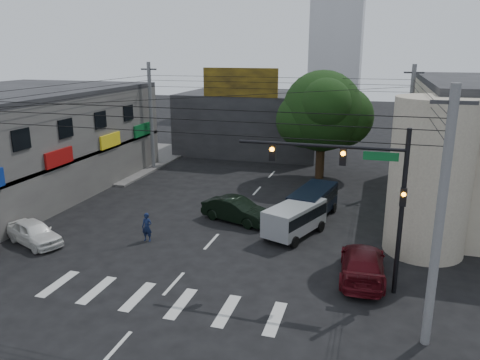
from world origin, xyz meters
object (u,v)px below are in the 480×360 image
at_px(white_compact, 34,233).
at_px(silver_minivan, 295,220).
at_px(navy_van, 313,204).
at_px(utility_pole_far_left, 151,117).
at_px(maroon_sedan, 362,264).
at_px(traffic_officer, 147,227).
at_px(utility_pole_near_right, 439,223).
at_px(street_tree, 322,111).
at_px(utility_pole_far_right, 409,128).
at_px(dark_sedan, 237,210).
at_px(traffic_gantry, 362,183).

bearing_deg(white_compact, silver_minivan, -46.08).
relative_size(silver_minivan, navy_van, 0.93).
xyz_separation_m(utility_pole_far_left, maroon_sedan, (18.60, -16.02, -3.89)).
xyz_separation_m(utility_pole_far_left, traffic_officer, (7.08, -14.89, -3.80)).
bearing_deg(silver_minivan, maroon_sedan, -115.93).
bearing_deg(utility_pole_near_right, street_tree, 106.82).
bearing_deg(utility_pole_far_right, utility_pole_near_right, -90.00).
height_order(street_tree, traffic_officer, street_tree).
xyz_separation_m(navy_van, traffic_officer, (-8.21, -6.22, -0.14)).
height_order(utility_pole_near_right, dark_sedan, utility_pole_near_right).
bearing_deg(silver_minivan, traffic_officer, 132.99).
relative_size(street_tree, silver_minivan, 1.89).
height_order(utility_pole_far_right, traffic_officer, utility_pole_far_right).
distance_m(traffic_gantry, utility_pole_far_left, 25.00).
bearing_deg(street_tree, white_compact, -126.01).
xyz_separation_m(street_tree, utility_pole_far_left, (-14.50, -1.00, -0.87)).
height_order(utility_pole_far_right, white_compact, utility_pole_far_right).
bearing_deg(utility_pole_near_right, traffic_gantry, 127.42).
bearing_deg(utility_pole_far_left, silver_minivan, -38.83).
xyz_separation_m(street_tree, navy_van, (0.78, -9.67, -4.53)).
bearing_deg(silver_minivan, traffic_gantry, -123.85).
height_order(utility_pole_near_right, maroon_sedan, utility_pole_near_right).
bearing_deg(dark_sedan, utility_pole_near_right, -116.03).
xyz_separation_m(utility_pole_near_right, white_compact, (-19.58, 3.50, -3.95)).
xyz_separation_m(white_compact, maroon_sedan, (17.18, 0.98, 0.06)).
relative_size(utility_pole_near_right, navy_van, 1.85).
bearing_deg(silver_minivan, utility_pole_far_right, -6.82).
bearing_deg(maroon_sedan, utility_pole_far_left, -43.19).
relative_size(traffic_gantry, white_compact, 1.74).
bearing_deg(navy_van, traffic_officer, 138.02).
distance_m(street_tree, navy_van, 10.71).
distance_m(utility_pole_near_right, navy_van, 13.63).
distance_m(dark_sedan, navy_van, 4.77).
bearing_deg(white_compact, navy_van, -36.32).
bearing_deg(street_tree, maroon_sedan, -76.46).
bearing_deg(silver_minivan, utility_pole_near_right, -122.85).
xyz_separation_m(utility_pole_far_left, dark_sedan, (10.92, -10.59, -3.87)).
height_order(dark_sedan, traffic_officer, traffic_officer).
height_order(traffic_gantry, traffic_officer, traffic_gantry).
xyz_separation_m(street_tree, utility_pole_far_right, (6.50, -1.00, -0.87)).
bearing_deg(dark_sedan, traffic_gantry, -112.42).
height_order(traffic_gantry, silver_minivan, traffic_gantry).
bearing_deg(traffic_gantry, utility_pole_far_left, 137.14).
bearing_deg(utility_pole_near_right, white_compact, 169.87).
height_order(street_tree, utility_pole_far_left, utility_pole_far_left).
bearing_deg(traffic_officer, maroon_sedan, -4.94).
bearing_deg(utility_pole_far_left, maroon_sedan, -40.74).
height_order(street_tree, utility_pole_near_right, utility_pole_near_right).
bearing_deg(white_compact, traffic_officer, -46.89).
xyz_separation_m(traffic_gantry, maroon_sedan, (0.27, 0.98, -4.12)).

